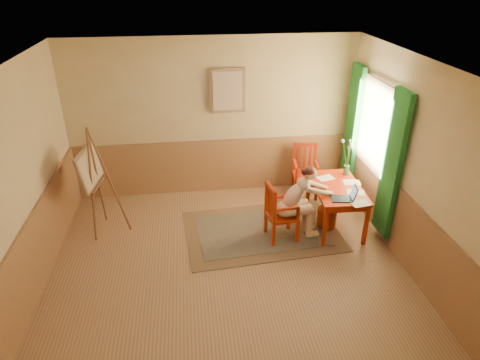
{
  "coord_description": "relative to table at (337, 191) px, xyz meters",
  "views": [
    {
      "loc": [
        -0.43,
        -4.75,
        3.82
      ],
      "look_at": [
        0.25,
        0.55,
        1.05
      ],
      "focal_mm": 31.41,
      "sensor_mm": 36.0,
      "label": 1
    }
  ],
  "objects": [
    {
      "name": "room",
      "position": [
        -1.82,
        -0.78,
        0.77
      ],
      "size": [
        5.04,
        4.54,
        2.84
      ],
      "color": "tan",
      "rests_on": "ground"
    },
    {
      "name": "wainscot",
      "position": [
        -1.82,
        0.02,
        -0.13
      ],
      "size": [
        5.0,
        4.5,
        1.0
      ],
      "color": "tan",
      "rests_on": "room"
    },
    {
      "name": "window",
      "position": [
        0.6,
        0.32,
        0.71
      ],
      "size": [
        0.12,
        2.01,
        2.2
      ],
      "color": "white",
      "rests_on": "room"
    },
    {
      "name": "wall_portrait",
      "position": [
        -1.57,
        1.43,
        1.27
      ],
      "size": [
        0.6,
        0.05,
        0.76
      ],
      "color": "#9C7758",
      "rests_on": "room"
    },
    {
      "name": "rug",
      "position": [
        -1.19,
        -0.03,
        -0.62
      ],
      "size": [
        2.51,
        1.77,
        0.02
      ],
      "color": "#8C7251",
      "rests_on": "room"
    },
    {
      "name": "table",
      "position": [
        0.0,
        0.0,
        0.0
      ],
      "size": [
        0.77,
        1.23,
        0.72
      ],
      "color": "#B92805",
      "rests_on": "room"
    },
    {
      "name": "chair_left",
      "position": [
        -0.97,
        -0.24,
        -0.16
      ],
      "size": [
        0.48,
        0.47,
        0.94
      ],
      "color": "#B92805",
      "rests_on": "room"
    },
    {
      "name": "chair_back",
      "position": [
        -0.21,
        1.07,
        -0.15
      ],
      "size": [
        0.47,
        0.49,
        0.96
      ],
      "color": "#B92805",
      "rests_on": "room"
    },
    {
      "name": "figure",
      "position": [
        -0.68,
        -0.22,
        0.02
      ],
      "size": [
        0.9,
        0.44,
        1.19
      ],
      "color": "beige",
      "rests_on": "room"
    },
    {
      "name": "laptop",
      "position": [
        -0.02,
        -0.4,
        0.13
      ],
      "size": [
        0.38,
        0.26,
        0.22
      ],
      "color": "#1E2338",
      "rests_on": "table"
    },
    {
      "name": "papers",
      "position": [
        0.13,
        -0.1,
        0.09
      ],
      "size": [
        0.66,
        1.1,
        0.0
      ],
      "color": "white",
      "rests_on": "table"
    },
    {
      "name": "vase",
      "position": [
        0.27,
        0.4,
        0.36
      ],
      "size": [
        0.21,
        0.3,
        0.6
      ],
      "color": "#3F724C",
      "rests_on": "table"
    },
    {
      "name": "wastebasket",
      "position": [
        -0.13,
        -0.02,
        -0.46
      ],
      "size": [
        0.39,
        0.39,
        0.33
      ],
      "primitive_type": "cylinder",
      "rotation": [
        0.0,
        0.0,
        -0.29
      ],
      "color": "#AC3211",
      "rests_on": "room"
    },
    {
      "name": "easel",
      "position": [
        -3.73,
        0.35,
        0.4
      ],
      "size": [
        0.62,
        0.78,
        1.75
      ],
      "color": "brown",
      "rests_on": "room"
    }
  ]
}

